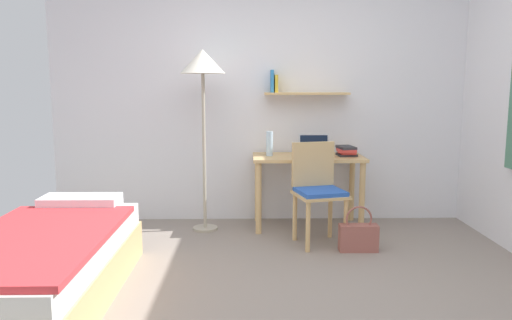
{
  "coord_description": "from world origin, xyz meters",
  "views": [
    {
      "loc": [
        -0.22,
        -3.09,
        1.39
      ],
      "look_at": [
        -0.15,
        0.51,
        0.85
      ],
      "focal_mm": 34.9,
      "sensor_mm": 36.0,
      "label": 1
    }
  ],
  "objects_px": {
    "laptop": "(314,150)",
    "water_bottle": "(270,144)",
    "desk": "(308,169)",
    "desk_chair": "(318,188)",
    "bed": "(45,267)",
    "book_stack": "(346,151)",
    "standing_lamp": "(203,71)",
    "handbag": "(358,236)"
  },
  "relations": [
    {
      "from": "bed",
      "to": "desk_chair",
      "type": "relative_size",
      "value": 2.12
    },
    {
      "from": "desk",
      "to": "water_bottle",
      "type": "height_order",
      "value": "water_bottle"
    },
    {
      "from": "desk_chair",
      "to": "water_bottle",
      "type": "height_order",
      "value": "water_bottle"
    },
    {
      "from": "standing_lamp",
      "to": "laptop",
      "type": "height_order",
      "value": "standing_lamp"
    },
    {
      "from": "desk",
      "to": "handbag",
      "type": "distance_m",
      "value": 0.94
    },
    {
      "from": "desk",
      "to": "desk_chair",
      "type": "relative_size",
      "value": 1.2
    },
    {
      "from": "desk",
      "to": "handbag",
      "type": "bearing_deg",
      "value": -65.13
    },
    {
      "from": "bed",
      "to": "laptop",
      "type": "bearing_deg",
      "value": 42.08
    },
    {
      "from": "bed",
      "to": "book_stack",
      "type": "xyz_separation_m",
      "value": [
        2.27,
        1.7,
        0.52
      ]
    },
    {
      "from": "desk_chair",
      "to": "standing_lamp",
      "type": "distance_m",
      "value": 1.52
    },
    {
      "from": "bed",
      "to": "desk_chair",
      "type": "height_order",
      "value": "desk_chair"
    },
    {
      "from": "desk_chair",
      "to": "book_stack",
      "type": "bearing_deg",
      "value": 54.83
    },
    {
      "from": "bed",
      "to": "desk",
      "type": "distance_m",
      "value": 2.58
    },
    {
      "from": "desk_chair",
      "to": "laptop",
      "type": "distance_m",
      "value": 0.62
    },
    {
      "from": "bed",
      "to": "desk_chair",
      "type": "bearing_deg",
      "value": 32.31
    },
    {
      "from": "laptop",
      "to": "book_stack",
      "type": "bearing_deg",
      "value": -12.28
    },
    {
      "from": "desk",
      "to": "desk_chair",
      "type": "bearing_deg",
      "value": -86.71
    },
    {
      "from": "desk_chair",
      "to": "standing_lamp",
      "type": "bearing_deg",
      "value": 158.14
    },
    {
      "from": "desk",
      "to": "water_bottle",
      "type": "xyz_separation_m",
      "value": [
        -0.37,
        0.01,
        0.25
      ]
    },
    {
      "from": "water_bottle",
      "to": "book_stack",
      "type": "relative_size",
      "value": 0.93
    },
    {
      "from": "bed",
      "to": "book_stack",
      "type": "distance_m",
      "value": 2.88
    },
    {
      "from": "book_stack",
      "to": "handbag",
      "type": "bearing_deg",
      "value": -92.11
    },
    {
      "from": "water_bottle",
      "to": "standing_lamp",
      "type": "bearing_deg",
      "value": -171.16
    },
    {
      "from": "laptop",
      "to": "handbag",
      "type": "distance_m",
      "value": 1.06
    },
    {
      "from": "handbag",
      "to": "water_bottle",
      "type": "bearing_deg",
      "value": 133.54
    },
    {
      "from": "standing_lamp",
      "to": "book_stack",
      "type": "height_order",
      "value": "standing_lamp"
    },
    {
      "from": "bed",
      "to": "standing_lamp",
      "type": "relative_size",
      "value": 1.09
    },
    {
      "from": "laptop",
      "to": "water_bottle",
      "type": "bearing_deg",
      "value": -174.48
    },
    {
      "from": "desk_chair",
      "to": "laptop",
      "type": "xyz_separation_m",
      "value": [
        0.04,
        0.56,
        0.27
      ]
    },
    {
      "from": "book_stack",
      "to": "desk_chair",
      "type": "bearing_deg",
      "value": -125.17
    },
    {
      "from": "book_stack",
      "to": "handbag",
      "type": "relative_size",
      "value": 0.66
    },
    {
      "from": "handbag",
      "to": "desk_chair",
      "type": "bearing_deg",
      "value": 142.23
    },
    {
      "from": "desk",
      "to": "desk_chair",
      "type": "xyz_separation_m",
      "value": [
        0.03,
        -0.5,
        -0.08
      ]
    },
    {
      "from": "standing_lamp",
      "to": "desk",
      "type": "bearing_deg",
      "value": 4.92
    },
    {
      "from": "desk",
      "to": "water_bottle",
      "type": "bearing_deg",
      "value": 178.23
    },
    {
      "from": "book_stack",
      "to": "laptop",
      "type": "bearing_deg",
      "value": 167.72
    },
    {
      "from": "desk",
      "to": "standing_lamp",
      "type": "bearing_deg",
      "value": -175.08
    },
    {
      "from": "bed",
      "to": "desk",
      "type": "height_order",
      "value": "desk"
    },
    {
      "from": "bed",
      "to": "book_stack",
      "type": "height_order",
      "value": "book_stack"
    },
    {
      "from": "desk",
      "to": "laptop",
      "type": "distance_m",
      "value": 0.2
    },
    {
      "from": "book_stack",
      "to": "bed",
      "type": "bearing_deg",
      "value": -143.06
    },
    {
      "from": "handbag",
      "to": "bed",
      "type": "bearing_deg",
      "value": -156.6
    }
  ]
}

